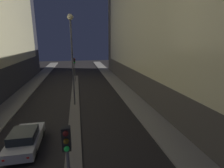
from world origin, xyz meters
TOP-DOWN VIEW (x-y plane):
  - building_right at (11.42, 21.09)m, footprint 6.01×42.19m
  - median_strip at (0.00, 18.08)m, footprint 1.06×34.16m
  - traffic_light_near at (0.00, 3.56)m, footprint 0.32×0.42m
  - traffic_light_mid at (0.00, 29.79)m, footprint 0.32×0.42m
  - street_lamp at (0.00, 17.41)m, footprint 0.61×0.61m
  - car_left_lane at (-3.25, 9.39)m, footprint 1.89×4.16m

SIDE VIEW (x-z plane):
  - median_strip at x=0.00m, z-range 0.00..0.12m
  - car_left_lane at x=-3.25m, z-range 0.01..1.50m
  - traffic_light_near at x=0.00m, z-range 1.11..5.33m
  - traffic_light_mid at x=0.00m, z-range 1.11..5.33m
  - street_lamp at x=0.00m, z-range 2.24..12.16m
  - building_right at x=11.42m, z-range 0.01..19.33m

